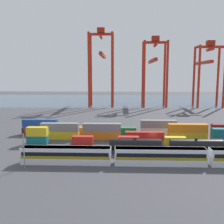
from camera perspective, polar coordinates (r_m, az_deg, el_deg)
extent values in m
plane|color=#424247|center=(120.21, 6.85, -1.68)|extent=(420.00, 420.00, 0.00)
cube|color=#384C60|center=(216.55, 4.80, 2.67)|extent=(400.00, 110.00, 0.01)
cube|color=silver|center=(61.24, -10.10, -9.43)|extent=(20.71, 3.10, 3.90)
cube|color=#9E8414|center=(61.26, -10.10, -9.52)|extent=(20.29, 3.14, 0.64)
cube|color=black|center=(61.04, -10.12, -8.82)|extent=(19.88, 3.13, 0.90)
cube|color=slate|center=(60.73, -10.14, -7.84)|extent=(20.50, 2.85, 0.36)
cube|color=silver|center=(60.52, 10.62, -9.66)|extent=(20.71, 3.10, 3.90)
cube|color=#9E8414|center=(60.55, 10.61, -9.74)|extent=(20.29, 3.14, 0.64)
cube|color=black|center=(60.32, 10.63, -9.04)|extent=(19.88, 3.13, 0.90)
cube|color=slate|center=(60.01, 10.66, -8.05)|extent=(20.50, 2.85, 0.36)
cube|color=#232326|center=(68.23, 5.14, -8.73)|extent=(13.35, 2.50, 1.10)
cylinder|color=black|center=(67.69, 5.16, -7.13)|extent=(13.35, 2.84, 2.84)
cylinder|color=black|center=(67.29, 5.17, -5.82)|extent=(0.70, 0.70, 0.36)
cube|color=#232326|center=(70.81, 18.08, -8.48)|extent=(13.35, 2.50, 1.10)
cylinder|color=black|center=(70.28, 18.15, -6.94)|extent=(13.35, 2.84, 2.84)
cylinder|color=black|center=(69.90, 18.21, -5.67)|extent=(0.70, 0.70, 0.36)
cylinder|color=gray|center=(60.04, -18.97, -7.61)|extent=(0.24, 0.24, 8.92)
cube|color=black|center=(59.12, -19.14, -3.91)|extent=(0.36, 0.60, 1.10)
cube|color=#146066|center=(79.88, -16.16, -5.97)|extent=(6.04, 2.44, 2.60)
cube|color=gold|center=(79.31, -16.23, -4.14)|extent=(6.04, 2.44, 2.60)
cube|color=#AD211C|center=(76.74, -6.48, -6.27)|extent=(6.04, 2.44, 2.60)
cube|color=#AD211C|center=(75.91, 3.71, -6.39)|extent=(6.04, 2.44, 2.60)
cube|color=gold|center=(77.46, 13.81, -6.32)|extent=(6.04, 2.44, 2.60)
cube|color=slate|center=(81.26, 23.23, -6.07)|extent=(6.04, 2.44, 2.60)
cube|color=#146066|center=(80.69, 23.34, -4.28)|extent=(6.04, 2.44, 2.60)
cube|color=gold|center=(84.73, -11.45, -5.01)|extent=(12.10, 2.44, 2.60)
cube|color=slate|center=(84.18, -11.50, -3.29)|extent=(12.10, 2.44, 2.60)
cube|color=orange|center=(82.61, -2.25, -5.19)|extent=(12.10, 2.44, 2.60)
cube|color=slate|center=(82.05, -2.26, -3.42)|extent=(12.10, 2.44, 2.60)
cube|color=#AD211C|center=(82.68, 7.18, -5.24)|extent=(12.10, 2.44, 2.60)
cube|color=gold|center=(84.93, 16.35, -5.15)|extent=(12.10, 2.44, 2.60)
cube|color=orange|center=(84.39, 16.42, -3.43)|extent=(12.10, 2.44, 2.60)
cube|color=#AD211C|center=(93.28, -15.55, -3.95)|extent=(12.10, 2.44, 2.60)
cube|color=#1C4299|center=(92.78, -15.62, -2.37)|extent=(12.10, 2.44, 2.60)
cube|color=orange|center=(90.08, -7.26, -4.13)|extent=(6.04, 2.44, 2.60)
cube|color=#197538|center=(88.88, 1.46, -4.24)|extent=(12.10, 2.44, 2.60)
cube|color=silver|center=(89.75, 10.21, -4.24)|extent=(12.10, 2.44, 2.60)
cube|color=slate|center=(89.24, 10.25, -2.61)|extent=(12.10, 2.44, 2.60)
cylinder|color=red|center=(167.54, -5.14, 9.26)|extent=(1.50, 1.50, 47.64)
cylinder|color=red|center=(166.31, 0.05, 9.30)|extent=(1.50, 1.50, 47.64)
cylinder|color=red|center=(177.94, -4.70, 9.19)|extent=(1.50, 1.50, 47.64)
cylinder|color=red|center=(176.78, 0.18, 9.23)|extent=(1.50, 1.50, 47.64)
cube|color=red|center=(173.99, -2.45, 16.85)|extent=(16.55, 1.20, 1.60)
cube|color=red|center=(173.75, -2.45, 16.33)|extent=(1.20, 12.07, 1.60)
cube|color=red|center=(186.63, -2.07, 12.42)|extent=(2.00, 40.53, 2.00)
cube|color=maroon|center=(174.37, -2.46, 17.63)|extent=(4.80, 4.00, 3.20)
cylinder|color=red|center=(166.87, 7.14, 8.31)|extent=(1.50, 1.50, 42.28)
cylinder|color=red|center=(168.73, 12.13, 8.19)|extent=(1.50, 1.50, 42.28)
cylinder|color=red|center=(177.08, 6.86, 8.30)|extent=(1.50, 1.50, 42.28)
cylinder|color=red|center=(178.84, 11.57, 8.19)|extent=(1.50, 1.50, 42.28)
cube|color=red|center=(174.03, 9.59, 14.97)|extent=(16.18, 1.20, 1.60)
cube|color=red|center=(173.84, 9.58, 14.44)|extent=(1.20, 11.85, 1.60)
cube|color=red|center=(186.90, 8.96, 11.15)|extent=(2.00, 39.97, 2.00)
cube|color=maroon|center=(174.34, 9.61, 15.75)|extent=(4.80, 4.00, 3.20)
cylinder|color=red|center=(172.76, 18.71, 7.45)|extent=(1.50, 1.50, 39.32)
cylinder|color=red|center=(183.55, 17.72, 7.51)|extent=(1.50, 1.50, 39.32)
cylinder|color=red|center=(188.41, 22.44, 7.29)|extent=(1.50, 1.50, 39.32)
cube|color=red|center=(181.42, 20.96, 13.33)|extent=(17.58, 1.20, 1.60)
cube|color=red|center=(181.26, 20.94, 12.83)|extent=(1.20, 12.81, 1.60)
cube|color=red|center=(191.71, 19.70, 10.26)|extent=(2.00, 33.03, 2.00)
cube|color=maroon|center=(181.67, 21.00, 14.08)|extent=(4.80, 4.00, 3.20)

